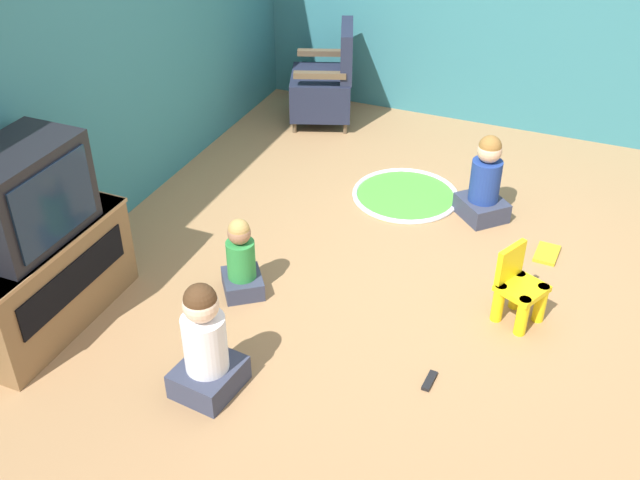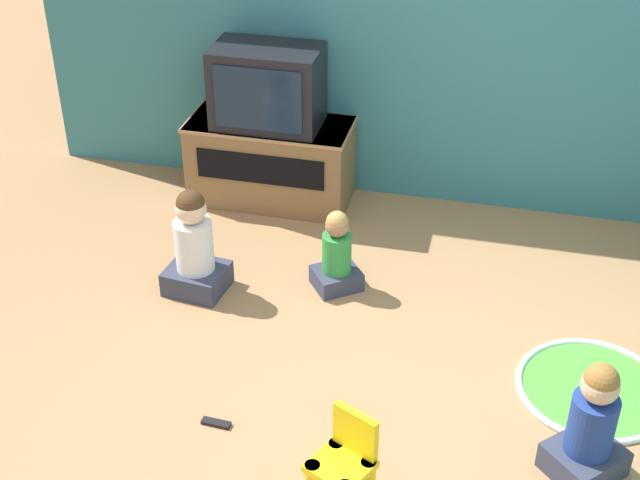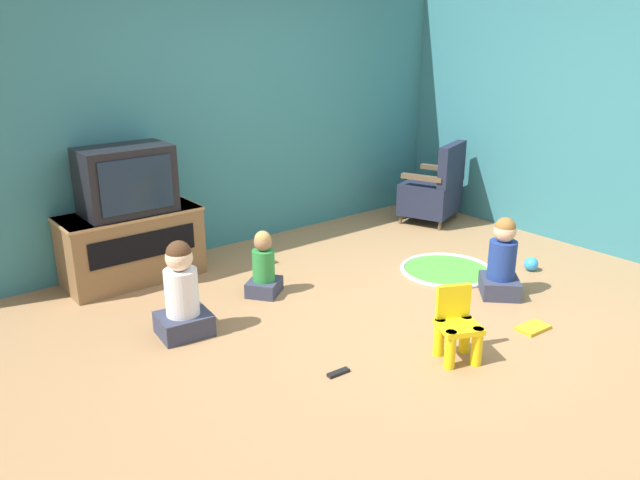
% 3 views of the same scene
% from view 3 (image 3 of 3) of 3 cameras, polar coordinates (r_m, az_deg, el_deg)
% --- Properties ---
extents(ground_plane, '(30.00, 30.00, 0.00)m').
position_cam_3_polar(ground_plane, '(4.77, 6.68, -6.36)').
color(ground_plane, '#9E754C').
extents(wall_back, '(5.55, 0.12, 2.53)m').
position_cam_3_polar(wall_back, '(5.93, -9.41, 11.30)').
color(wall_back, teal).
rests_on(wall_back, ground_plane).
extents(wall_right, '(0.12, 5.19, 2.53)m').
position_cam_3_polar(wall_right, '(6.22, 26.71, 9.91)').
color(wall_right, teal).
rests_on(wall_right, ground_plane).
extents(tv_cabinet, '(1.13, 0.51, 0.59)m').
position_cam_3_polar(tv_cabinet, '(5.42, -16.82, -0.42)').
color(tv_cabinet, brown).
rests_on(tv_cabinet, ground_plane).
extents(television, '(0.71, 0.44, 0.54)m').
position_cam_3_polar(television, '(5.25, -17.31, 5.25)').
color(television, black).
rests_on(television, tv_cabinet).
extents(black_armchair, '(0.75, 0.71, 0.87)m').
position_cam_3_polar(black_armchair, '(6.87, 10.37, 4.45)').
color(black_armchair, brown).
rests_on(black_armchair, ground_plane).
extents(yellow_kid_chair, '(0.33, 0.33, 0.48)m').
position_cam_3_polar(yellow_kid_chair, '(4.10, 12.42, -8.03)').
color(yellow_kid_chair, yellow).
rests_on(yellow_kid_chair, ground_plane).
extents(play_mat, '(0.81, 0.81, 0.04)m').
position_cam_3_polar(play_mat, '(5.57, 11.52, -2.72)').
color(play_mat, green).
rests_on(play_mat, ground_plane).
extents(child_watching_left, '(0.43, 0.43, 0.64)m').
position_cam_3_polar(child_watching_left, '(5.10, 16.28, -1.94)').
color(child_watching_left, '#33384C').
rests_on(child_watching_left, ground_plane).
extents(child_watching_center, '(0.38, 0.34, 0.69)m').
position_cam_3_polar(child_watching_center, '(4.37, -12.52, -4.92)').
color(child_watching_center, '#33384C').
rests_on(child_watching_center, ground_plane).
extents(child_watching_right, '(0.36, 0.35, 0.53)m').
position_cam_3_polar(child_watching_right, '(4.95, -5.18, -2.49)').
color(child_watching_right, '#33384C').
rests_on(child_watching_right, ground_plane).
extents(toy_ball, '(0.12, 0.12, 0.12)m').
position_cam_3_polar(toy_ball, '(5.76, 18.74, -2.09)').
color(toy_ball, '#3399E5').
rests_on(toy_ball, ground_plane).
extents(book, '(0.24, 0.16, 0.02)m').
position_cam_3_polar(book, '(4.70, 18.89, -7.60)').
color(book, gold).
rests_on(book, ground_plane).
extents(remote_control, '(0.15, 0.05, 0.02)m').
position_cam_3_polar(remote_control, '(3.93, 1.69, -12.03)').
color(remote_control, black).
rests_on(remote_control, ground_plane).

